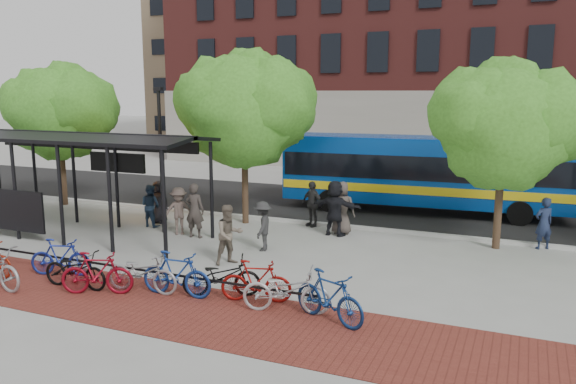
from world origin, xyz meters
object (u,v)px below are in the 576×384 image
at_px(tree_b, 247,105).
at_px(bike_9, 256,281).
at_px(bike_8, 221,276).
at_px(bike_6, 142,272).
at_px(pedestrian_0, 159,202).
at_px(pedestrian_6, 342,208).
at_px(bike_3, 61,257).
at_px(bike_10, 286,290).
at_px(tree_c, 507,121).
at_px(pedestrian_9, 263,226).
at_px(bike_4, 75,270).
at_px(pedestrian_2, 150,206).
at_px(bus, 424,169).
at_px(tree_a, 61,108).
at_px(bike_7, 176,274).
at_px(pedestrian_1, 195,210).
at_px(bike_5, 97,273).
at_px(bike_11, 329,297).
at_px(bus_shelter, 63,148).
at_px(pedestrian_3, 179,211).
at_px(lamp_post_left, 161,146).
at_px(pedestrian_4, 312,204).
at_px(pedestrian_7, 544,223).
at_px(pedestrian_5, 335,208).
at_px(pedestrian_8, 229,235).

relative_size(tree_b, bike_9, 3.78).
bearing_deg(bike_8, bike_6, 80.82).
bearing_deg(pedestrian_0, pedestrian_6, -4.30).
xyz_separation_m(bike_3, bike_10, (6.65, 0.03, 0.01)).
distance_m(tree_c, pedestrian_6, 6.07).
relative_size(bike_9, pedestrian_9, 1.09).
xyz_separation_m(bike_4, pedestrian_2, (-2.33, 6.24, 0.30)).
distance_m(bus, pedestrian_0, 10.76).
xyz_separation_m(tree_b, bus, (5.78, 4.62, -2.67)).
relative_size(tree_a, bike_7, 3.29).
xyz_separation_m(bike_6, pedestrian_9, (1.12, 4.58, 0.27)).
xyz_separation_m(bike_8, bike_9, (0.96, -0.02, 0.01)).
distance_m(pedestrian_1, pedestrian_2, 2.48).
distance_m(bike_9, pedestrian_1, 6.51).
bearing_deg(bike_5, tree_c, -68.71).
distance_m(bike_8, bike_11, 2.98).
height_order(bike_4, bike_11, bike_11).
xyz_separation_m(bike_4, bike_11, (6.63, 0.50, 0.08)).
bearing_deg(bike_10, bus_shelter, 57.15).
height_order(tree_b, pedestrian_3, tree_b).
bearing_deg(pedestrian_0, bike_4, -84.11).
height_order(bike_4, pedestrian_6, pedestrian_6).
xyz_separation_m(bus, bike_9, (-1.86, -11.86, -1.27)).
bearing_deg(lamp_post_left, tree_c, -1.10).
xyz_separation_m(bus_shelter, bike_9, (9.15, -3.42, -2.49)).
bearing_deg(bike_5, bike_3, 47.23).
relative_size(tree_a, bus, 0.53).
distance_m(bus, pedestrian_9, 8.67).
height_order(tree_c, pedestrian_1, tree_c).
bearing_deg(bike_8, pedestrian_4, -20.84).
bearing_deg(pedestrian_1, pedestrian_2, -21.72).
bearing_deg(bike_5, pedestrian_3, -7.13).
bearing_deg(pedestrian_7, bike_6, 7.39).
bearing_deg(pedestrian_5, bike_3, 59.60).
distance_m(pedestrian_6, pedestrian_7, 6.51).
xyz_separation_m(tree_b, pedestrian_0, (-3.14, -1.32, -3.65)).
bearing_deg(bike_3, tree_c, -72.11).
height_order(bike_7, bike_10, bike_7).
xyz_separation_m(tree_b, pedestrian_3, (-1.43, -2.51, -3.62)).
relative_size(bike_3, pedestrian_5, 0.89).
distance_m(pedestrian_0, pedestrian_6, 7.02).
bearing_deg(pedestrian_7, tree_c, -14.71).
height_order(bike_7, pedestrian_5, pedestrian_5).
relative_size(bike_6, pedestrian_0, 1.21).
bearing_deg(pedestrian_0, pedestrian_4, 4.25).
bearing_deg(bike_9, pedestrian_7, -54.96).
relative_size(tree_c, pedestrian_0, 3.64).
xyz_separation_m(bike_6, bike_7, (0.95, 0.10, 0.05)).
height_order(bike_7, pedestrian_8, pedestrian_8).
height_order(pedestrian_5, pedestrian_8, pedestrian_5).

